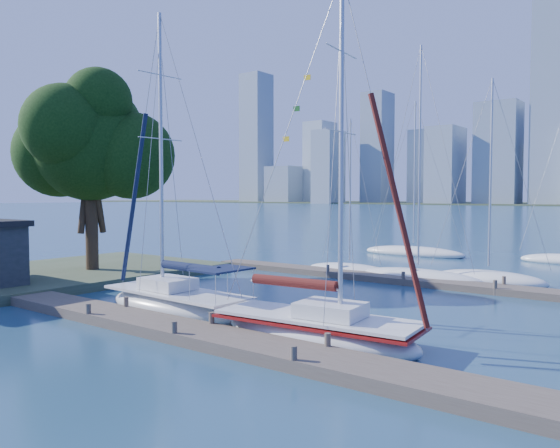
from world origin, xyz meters
The scene contains 11 objects.
ground centered at (0.00, 0.00, 0.00)m, with size 700.00×700.00×0.00m, color #17324C.
near_dock centered at (0.00, 0.00, 0.20)m, with size 26.00×2.00×0.40m, color #4D4239.
far_dock centered at (2.00, 16.00, 0.18)m, with size 30.00×1.80×0.36m, color #4D4239.
shore centered at (-17.00, 3.00, 0.25)m, with size 12.00×22.00×0.50m, color #38472D.
tree centered at (-15.61, 6.38, 8.41)m, with size 9.59×8.74×12.56m.
sailboat_navy centered at (-3.82, 2.61, 1.11)m, with size 8.07×3.00×13.51m.
sailboat_maroon centered at (3.65, 2.35, 1.05)m, with size 7.93×3.19×12.86m.
bg_boat_1 centered at (-3.82, 17.55, 0.22)m, with size 6.48×4.18×10.29m.
bg_boat_2 centered at (1.01, 17.25, 0.26)m, with size 8.10×4.57×14.13m.
bg_boat_3 centered at (4.62, 18.81, 0.26)m, with size 6.80×3.84×12.05m.
bg_boat_6 centered at (-4.90, 30.20, 0.26)m, with size 9.15×3.85×13.33m.
Camera 1 is at (13.92, -13.28, 5.07)m, focal length 35.00 mm.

